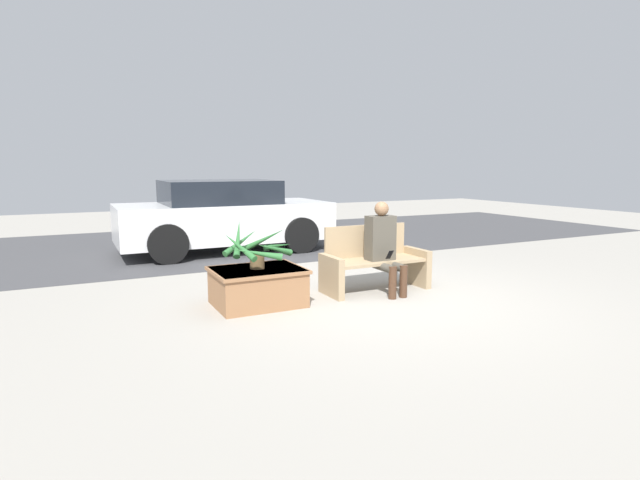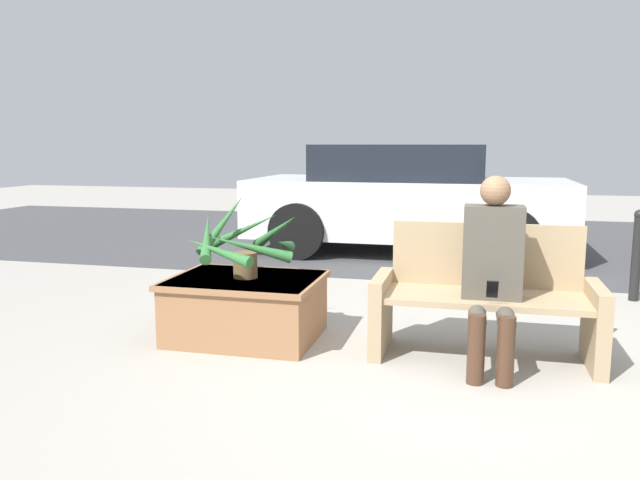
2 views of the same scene
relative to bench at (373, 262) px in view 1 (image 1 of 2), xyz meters
The scene contains 8 objects.
ground_plane 0.61m from the bench, 110.02° to the right, with size 30.00×30.00×0.00m, color #9E998E.
road_surface 5.18m from the bench, 91.81° to the left, with size 20.00×6.00×0.01m, color #424244.
bench is the anchor object (origin of this frame).
person_seated 0.33m from the bench, 78.85° to the right, with size 0.38×0.59×1.22m.
planter_box 1.69m from the bench, behind, with size 1.08×0.85×0.46m.
potted_plant 1.73m from the bench, behind, with size 0.81×0.84×0.60m.
parked_car 4.14m from the bench, 103.53° to the left, with size 4.08×1.98×1.41m.
bollard_post 2.32m from the bench, 54.21° to the left, with size 0.09×0.09×0.84m.
Camera 1 is at (-3.50, -5.24, 1.69)m, focal length 28.00 mm.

